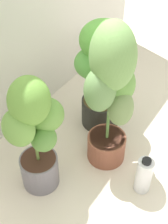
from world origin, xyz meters
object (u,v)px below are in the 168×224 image
at_px(potted_plant_center, 111,90).
at_px(potted_plant_back_left, 35,132).
at_px(potted_plant_back_right, 102,68).
at_px(nutrient_bottle, 144,175).

xyz_separation_m(potted_plant_center, potted_plant_back_left, (-0.40, 0.24, -0.13)).
bearing_deg(potted_plant_back_right, potted_plant_back_left, 178.40).
bearing_deg(potted_plant_back_right, nutrient_bottle, -125.02).
distance_m(potted_plant_back_left, nutrient_bottle, 0.70).
bearing_deg(potted_plant_center, nutrient_bottle, -107.52).
bearing_deg(potted_plant_back_left, potted_plant_back_right, -1.60).
height_order(potted_plant_center, nutrient_bottle, potted_plant_center).
xyz_separation_m(potted_plant_back_right, nutrient_bottle, (-0.37, -0.53, -0.36)).
bearing_deg(nutrient_bottle, potted_plant_center, 72.48).
bearing_deg(potted_plant_center, potted_plant_back_right, 38.67).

